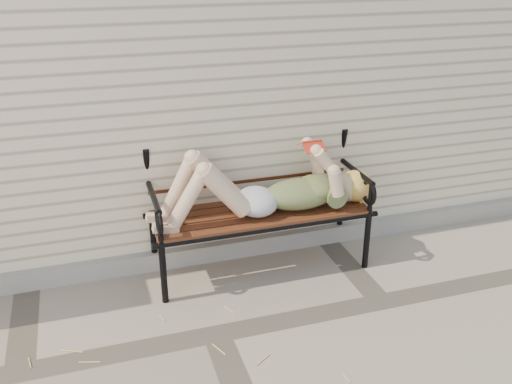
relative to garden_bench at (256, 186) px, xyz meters
name	(u,v)px	position (x,y,z in m)	size (l,w,h in m)	color
ground	(216,334)	(-0.55, -0.85, -0.67)	(80.00, 80.00, 0.00)	gray
house_wall	(143,40)	(-0.55, 2.15, 0.83)	(8.00, 4.00, 3.00)	beige
foundation_strip	(188,255)	(-0.55, 0.12, -0.60)	(8.00, 0.10, 0.15)	#9C988D
garden_bench	(256,186)	(0.00, 0.00, 0.00)	(1.85, 0.74, 1.20)	black
reading_woman	(264,188)	(0.02, -0.15, 0.04)	(1.75, 0.40, 0.55)	#0A3149
straw_scatter	(150,379)	(-1.04, -1.15, -0.67)	(2.92, 1.53, 0.01)	#DBC76A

